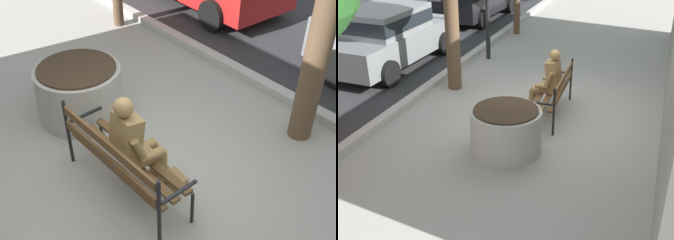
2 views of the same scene
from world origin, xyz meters
The scene contains 5 objects.
ground_plane centered at (0.00, 0.00, 0.00)m, with size 80.00×80.00×0.00m, color #9E9B93.
curb_stone centered at (0.00, 2.90, 0.06)m, with size 60.00×0.20×0.12m, color #B2AFA8.
park_bench centered at (0.02, -0.24, 0.54)m, with size 1.82×0.59×0.95m.
bronze_statue_seated centered at (0.11, -0.02, 0.67)m, with size 0.67×0.76×1.37m.
concrete_planter centered at (-1.69, 0.21, 0.40)m, with size 1.24×1.24×0.80m.
Camera 1 is at (3.17, -2.10, 3.82)m, focal length 45.85 mm.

